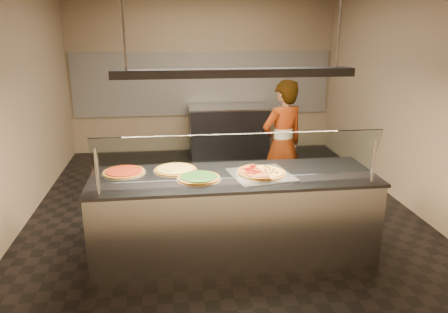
{
  "coord_description": "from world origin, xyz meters",
  "views": [
    {
      "loc": [
        -0.67,
        -5.38,
        2.39
      ],
      "look_at": [
        -0.1,
        -0.9,
        1.02
      ],
      "focal_mm": 35.0,
      "sensor_mm": 36.0,
      "label": 1
    }
  ],
  "objects": [
    {
      "name": "lamp_rod_right",
      "position": [
        0.96,
        -1.26,
        2.5
      ],
      "size": [
        0.02,
        0.02,
        1.01
      ],
      "primitive_type": "cylinder",
      "color": "#B7B7BC",
      "rests_on": "ceiling"
    },
    {
      "name": "wall_back",
      "position": [
        0.0,
        3.01,
        1.5
      ],
      "size": [
        5.0,
        0.02,
        3.0
      ],
      "primitive_type": "cube",
      "color": "#958160",
      "rests_on": "ground"
    },
    {
      "name": "wall_front",
      "position": [
        0.0,
        -3.01,
        1.5
      ],
      "size": [
        5.0,
        0.02,
        3.0
      ],
      "primitive_type": "cube",
      "color": "#958160",
      "rests_on": "ground"
    },
    {
      "name": "pizza_cheese",
      "position": [
        -0.63,
        -1.05,
        0.94
      ],
      "size": [
        0.46,
        0.46,
        0.03
      ],
      "color": "silver",
      "rests_on": "serving_counter"
    },
    {
      "name": "worker",
      "position": [
        0.81,
        0.06,
        0.86
      ],
      "size": [
        0.74,
        0.62,
        1.72
      ],
      "primitive_type": "imported",
      "rotation": [
        0.0,
        0.0,
        3.53
      ],
      "color": "#3B3545",
      "rests_on": "ground"
    },
    {
      "name": "tile_band",
      "position": [
        0.0,
        2.98,
        1.3
      ],
      "size": [
        4.9,
        0.02,
        1.2
      ],
      "primitive_type": "cube",
      "color": "silver",
      "rests_on": "wall_back"
    },
    {
      "name": "lamp_rod_left",
      "position": [
        -1.04,
        -1.26,
        2.5
      ],
      "size": [
        0.02,
        0.02,
        1.01
      ],
      "primitive_type": "cylinder",
      "color": "#B7B7BC",
      "rests_on": "ceiling"
    },
    {
      "name": "sneeze_guard",
      "position": [
        -0.04,
        -1.6,
        1.23
      ],
      "size": [
        2.64,
        0.18,
        0.54
      ],
      "color": "#B7B7BC",
      "rests_on": "serving_counter"
    },
    {
      "name": "half_pizza_sausage",
      "position": [
        0.35,
        -1.29,
        0.96
      ],
      "size": [
        0.32,
        0.52,
        0.04
      ],
      "color": "brown",
      "rests_on": "perforated_tray"
    },
    {
      "name": "heat_lamp_housing",
      "position": [
        -0.04,
        -1.26,
        1.95
      ],
      "size": [
        2.3,
        0.18,
        0.08
      ],
      "primitive_type": "cube",
      "color": "#2E2E32",
      "rests_on": "ceiling"
    },
    {
      "name": "perforated_tray",
      "position": [
        0.23,
        -1.29,
        0.94
      ],
      "size": [
        0.68,
        0.68,
        0.01
      ],
      "color": "silver",
      "rests_on": "serving_counter"
    },
    {
      "name": "pizza_spatula",
      "position": [
        -0.65,
        -1.13,
        0.96
      ],
      "size": [
        0.28,
        0.17,
        0.02
      ],
      "color": "#B7B7BC",
      "rests_on": "pizza_spinach"
    },
    {
      "name": "ground",
      "position": [
        0.0,
        0.0,
        -0.01
      ],
      "size": [
        5.0,
        6.0,
        0.02
      ],
      "primitive_type": "cube",
      "color": "black",
      "rests_on": "ground"
    },
    {
      "name": "prep_table",
      "position": [
        0.43,
        2.55,
        0.47
      ],
      "size": [
        1.49,
        0.74,
        0.93
      ],
      "color": "#2E2E32",
      "rests_on": "ground"
    },
    {
      "name": "wall_left",
      "position": [
        -2.51,
        0.0,
        1.5
      ],
      "size": [
        0.02,
        6.0,
        3.0
      ],
      "primitive_type": "cube",
      "color": "#958160",
      "rests_on": "ground"
    },
    {
      "name": "wall_right",
      "position": [
        2.51,
        0.0,
        1.5
      ],
      "size": [
        0.02,
        6.0,
        3.0
      ],
      "primitive_type": "cube",
      "color": "#958160",
      "rests_on": "ground"
    },
    {
      "name": "serving_counter",
      "position": [
        -0.04,
        -1.26,
        0.47
      ],
      "size": [
        2.88,
        0.94,
        0.93
      ],
      "color": "#B7B7BC",
      "rests_on": "ground"
    },
    {
      "name": "pizza_spinach",
      "position": [
        -0.4,
        -1.34,
        0.95
      ],
      "size": [
        0.45,
        0.45,
        0.03
      ],
      "color": "silver",
      "rests_on": "serving_counter"
    },
    {
      "name": "pizza_tomato",
      "position": [
        -1.15,
        -1.06,
        0.94
      ],
      "size": [
        0.45,
        0.45,
        0.03
      ],
      "color": "silver",
      "rests_on": "serving_counter"
    },
    {
      "name": "half_pizza_pepperoni",
      "position": [
        0.12,
        -1.29,
        0.96
      ],
      "size": [
        0.32,
        0.52,
        0.05
      ],
      "color": "brown",
      "rests_on": "perforated_tray"
    }
  ]
}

